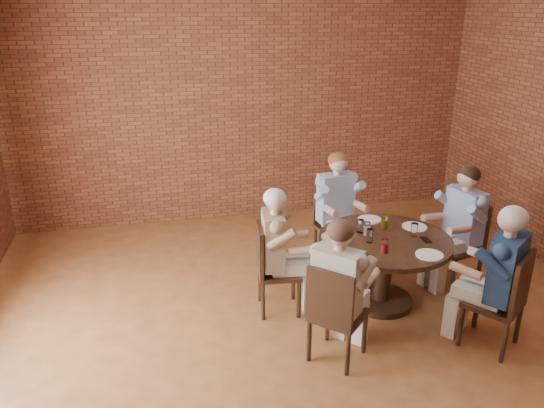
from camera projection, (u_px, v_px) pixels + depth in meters
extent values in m
plane|color=#9E5E30|center=(319.00, 353.00, 4.81)|extent=(7.00, 7.00, 0.00)
plane|color=brown|center=(246.00, 101.00, 7.39)|extent=(7.00, 0.00, 7.00)
cylinder|color=#321B10|center=(380.00, 300.00, 5.62)|extent=(0.67, 0.67, 0.06)
cylinder|color=#321B10|center=(382.00, 273.00, 5.51)|extent=(0.19, 0.19, 0.64)
cylinder|color=#3D2216|center=(385.00, 240.00, 5.37)|extent=(1.35, 1.35, 0.05)
cube|color=#321B10|center=(456.00, 248.00, 5.89)|extent=(0.53, 0.53, 0.04)
cube|color=#321B10|center=(473.00, 222.00, 5.88)|extent=(0.14, 0.44, 0.50)
cylinder|color=#321B10|center=(429.00, 262.00, 6.05)|extent=(0.04, 0.04, 0.41)
cylinder|color=#321B10|center=(453.00, 277.00, 5.73)|extent=(0.04, 0.04, 0.41)
cylinder|color=#321B10|center=(454.00, 256.00, 6.21)|extent=(0.04, 0.04, 0.41)
cylinder|color=#321B10|center=(479.00, 269.00, 5.89)|extent=(0.04, 0.04, 0.41)
cube|color=#321B10|center=(337.00, 229.00, 6.39)|extent=(0.49, 0.49, 0.04)
cube|color=#321B10|center=(330.00, 202.00, 6.47)|extent=(0.44, 0.10, 0.50)
cylinder|color=#321B10|center=(329.00, 254.00, 6.24)|extent=(0.04, 0.04, 0.41)
cylinder|color=#321B10|center=(357.00, 250.00, 6.37)|extent=(0.04, 0.04, 0.41)
cylinder|color=#321B10|center=(315.00, 242.00, 6.58)|extent=(0.04, 0.04, 0.41)
cylinder|color=#321B10|center=(342.00, 237.00, 6.70)|extent=(0.04, 0.04, 0.41)
cube|color=#321B10|center=(279.00, 272.00, 5.36)|extent=(0.46, 0.46, 0.04)
cube|color=#321B10|center=(260.00, 250.00, 5.25)|extent=(0.09, 0.42, 0.48)
cylinder|color=#321B10|center=(299.00, 299.00, 5.30)|extent=(0.04, 0.04, 0.41)
cylinder|color=#321B10|center=(293.00, 282.00, 5.63)|extent=(0.04, 0.04, 0.41)
cylinder|color=#321B10|center=(263.00, 301.00, 5.26)|extent=(0.04, 0.04, 0.41)
cylinder|color=#321B10|center=(260.00, 284.00, 5.59)|extent=(0.04, 0.04, 0.41)
cube|color=#321B10|center=(338.00, 315.00, 4.62)|extent=(0.60, 0.60, 0.04)
cube|color=#321B10|center=(330.00, 298.00, 4.38)|extent=(0.33, 0.33, 0.49)
cylinder|color=#321B10|center=(364.00, 333.00, 4.76)|extent=(0.04, 0.04, 0.41)
cylinder|color=#321B10|center=(328.00, 321.00, 4.94)|extent=(0.04, 0.04, 0.41)
cylinder|color=#321B10|center=(348.00, 354.00, 4.47)|extent=(0.04, 0.04, 0.41)
cylinder|color=#321B10|center=(309.00, 341.00, 4.65)|extent=(0.04, 0.04, 0.41)
cube|color=#321B10|center=(493.00, 304.00, 4.80)|extent=(0.63, 0.63, 0.04)
cube|color=#321B10|center=(522.00, 284.00, 4.57)|extent=(0.38, 0.30, 0.51)
cylinder|color=#321B10|center=(476.00, 309.00, 5.13)|extent=(0.04, 0.04, 0.41)
cylinder|color=#321B10|center=(461.00, 326.00, 4.86)|extent=(0.04, 0.04, 0.41)
cylinder|color=#321B10|center=(518.00, 323.00, 4.90)|extent=(0.04, 0.04, 0.41)
cylinder|color=#321B10|center=(504.00, 343.00, 4.62)|extent=(0.04, 0.04, 0.41)
cylinder|color=white|center=(415.00, 227.00, 5.62)|extent=(0.26, 0.26, 0.01)
cylinder|color=white|center=(370.00, 219.00, 5.81)|extent=(0.26, 0.26, 0.01)
cylinder|color=white|center=(334.00, 237.00, 5.37)|extent=(0.26, 0.26, 0.01)
cylinder|color=white|center=(429.00, 255.00, 4.99)|extent=(0.26, 0.26, 0.01)
cylinder|color=white|center=(414.00, 230.00, 5.39)|extent=(0.07, 0.07, 0.14)
cylinder|color=white|center=(384.00, 222.00, 5.58)|extent=(0.07, 0.07, 0.14)
cylinder|color=white|center=(361.00, 226.00, 5.48)|extent=(0.07, 0.07, 0.14)
cylinder|color=white|center=(367.00, 229.00, 5.42)|extent=(0.07, 0.07, 0.14)
cylinder|color=white|center=(370.00, 236.00, 5.25)|extent=(0.07, 0.07, 0.14)
cylinder|color=white|center=(385.00, 246.00, 5.03)|extent=(0.07, 0.07, 0.14)
cube|color=black|center=(426.00, 240.00, 5.31)|extent=(0.08, 0.15, 0.01)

